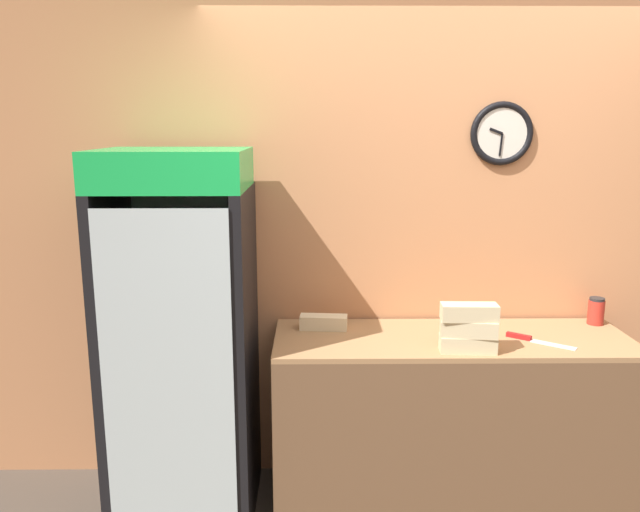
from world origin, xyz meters
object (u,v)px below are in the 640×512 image
beverage_cooler (184,320)px  sandwich_stack_middle (469,328)px  condiment_jar (596,311)px  sandwich_stack_top (469,312)px  chefs_knife (531,339)px  sandwich_flat_left (324,322)px  sandwich_stack_bottom (468,344)px

beverage_cooler → sandwich_stack_middle: size_ratio=6.85×
beverage_cooler → sandwich_stack_middle: bearing=-8.8°
condiment_jar → sandwich_stack_middle: bearing=-152.6°
beverage_cooler → sandwich_stack_top: (1.35, -0.21, 0.10)m
chefs_knife → sandwich_flat_left: bearing=169.3°
sandwich_stack_top → sandwich_flat_left: 0.76m
sandwich_stack_bottom → chefs_knife: size_ratio=0.91×
sandwich_stack_middle → chefs_knife: bearing=23.0°
chefs_knife → condiment_jar: (0.43, 0.25, 0.06)m
beverage_cooler → chefs_knife: size_ratio=6.30×
sandwich_stack_middle → chefs_knife: 0.39m
sandwich_flat_left → chefs_knife: bearing=-10.7°
beverage_cooler → sandwich_stack_middle: beverage_cooler is taller
sandwich_stack_middle → sandwich_flat_left: (-0.66, 0.34, -0.08)m
sandwich_stack_middle → sandwich_flat_left: size_ratio=1.07×
sandwich_stack_bottom → sandwich_flat_left: size_ratio=1.06×
sandwich_stack_top → condiment_jar: (0.77, 0.40, -0.12)m
beverage_cooler → chefs_knife: 1.70m
beverage_cooler → chefs_knife: bearing=-2.2°
condiment_jar → chefs_knife: bearing=-149.2°
chefs_knife → condiment_jar: condiment_jar is taller
sandwich_flat_left → sandwich_stack_bottom: bearing=-26.9°
beverage_cooler → chefs_knife: beverage_cooler is taller
sandwich_flat_left → condiment_jar: bearing=2.6°
sandwich_stack_bottom → condiment_jar: bearing=27.4°
beverage_cooler → sandwich_stack_middle: 1.37m
sandwich_flat_left → sandwich_stack_top: bearing=-26.9°
beverage_cooler → sandwich_stack_top: 1.37m
sandwich_stack_middle → sandwich_flat_left: bearing=153.1°
beverage_cooler → sandwich_flat_left: size_ratio=7.35×
sandwich_stack_middle → sandwich_stack_bottom: bearing=0.0°
sandwich_stack_middle → sandwich_flat_left: 0.75m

